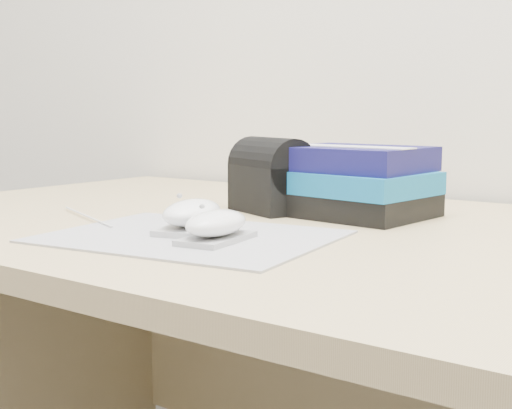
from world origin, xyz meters
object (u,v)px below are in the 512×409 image
Objects in this scene: mouse_front at (216,226)px; mouse_rear at (192,215)px; desk at (383,389)px; pouch at (272,176)px; book_stack at (354,182)px.

mouse_rear is at bearing 152.27° from mouse_front.
pouch is at bearing 173.90° from desk.
desk is at bearing 48.44° from mouse_rear.
mouse_front reaches higher than desk.
book_stack reaches higher than desk.
mouse_rear reaches higher than desk.
pouch reaches higher than book_stack.
mouse_rear is 0.23m from pouch.
mouse_rear is 0.55× the size of book_stack.
desk is 0.37m from mouse_front.
book_stack reaches higher than mouse_rear.
pouch is at bearing 111.32° from mouse_front.
mouse_rear is 0.28m from book_stack.
pouch is (-0.12, -0.04, 0.00)m from book_stack.
book_stack is (0.02, 0.30, 0.03)m from mouse_front.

